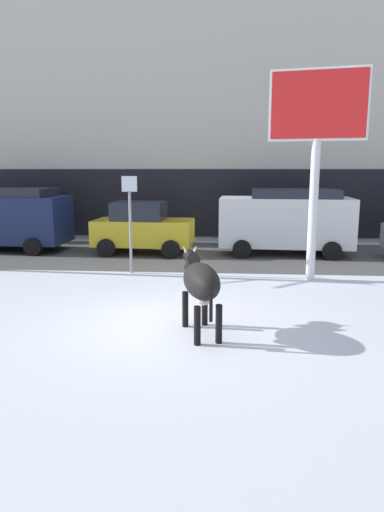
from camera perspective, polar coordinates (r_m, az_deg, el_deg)
name	(u,v)px	position (r m, az deg, el deg)	size (l,w,h in m)	color
ground_plane	(170,325)	(9.23, -2.75, -8.47)	(120.00, 120.00, 0.00)	white
road_strip	(196,255)	(16.41, 0.45, 0.10)	(60.00, 5.60, 0.01)	#514F4C
building_facade	(205,93)	(22.70, 1.63, 19.49)	(44.00, 6.10, 13.00)	beige
cow_black	(200,282)	(8.50, 1.04, -3.17)	(0.99, 1.93, 1.54)	black
billboard	(318,118)	(12.95, 15.23, 16.05)	(2.51, 0.66, 5.56)	silver
car_navy_van	(6,217)	(18.59, -21.98, 4.44)	(4.69, 2.30, 2.32)	#19234C
car_yellow_hatchback	(143,228)	(16.76, -6.10, 3.46)	(3.58, 2.06, 1.86)	gold
car_white_van	(286,220)	(16.77, 11.52, 4.39)	(4.69, 2.30, 2.32)	white
pedestrian_near_billboard	(16,220)	(20.88, -20.91, 4.12)	(0.36, 0.24, 1.73)	#282833
street_sign	(130,216)	(13.51, -7.63, 4.85)	(0.44, 0.08, 2.82)	gray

